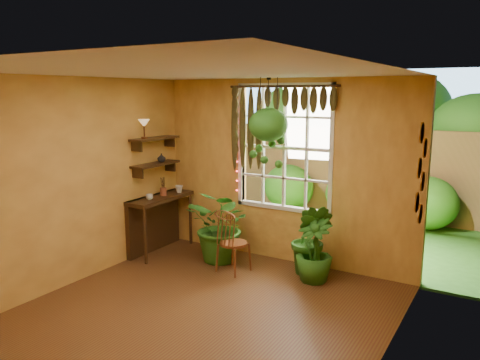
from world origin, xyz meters
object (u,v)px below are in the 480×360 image
Objects in this scene: potted_plant_left at (222,226)px; potted_plant_mid at (311,239)px; hanging_basket at (268,130)px; counter_ledge at (156,217)px; windsor_chair at (232,251)px.

potted_plant_left is 1.09× the size of potted_plant_mid.
counter_ledge is at bearing -170.29° from hanging_basket.
hanging_basket is at bearing 66.88° from windsor_chair.
windsor_chair is 1.03× the size of potted_plant_mid.
hanging_basket is (1.83, 0.31, 1.43)m from counter_ledge.
potted_plant_left is at bearing -171.70° from potted_plant_mid.
potted_plant_left reaches higher than potted_plant_mid.
windsor_chair is 1.77m from hanging_basket.
potted_plant_left is at bearing -162.80° from hanging_basket.
potted_plant_mid is 0.81× the size of hanging_basket.
potted_plant_left is 0.88× the size of hanging_basket.
hanging_basket is (0.64, 0.20, 1.43)m from potted_plant_left.
counter_ledge is 1.18× the size of potted_plant_mid.
hanging_basket reaches higher than windsor_chair.
potted_plant_mid is (2.51, 0.31, -0.04)m from counter_ledge.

